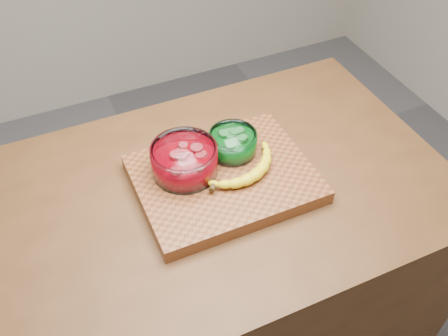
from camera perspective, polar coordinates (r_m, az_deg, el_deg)
name	(u,v)px	position (r m, az deg, el deg)	size (l,w,h in m)	color
counter	(224,278)	(1.67, 0.00, -12.47)	(1.20, 0.80, 0.90)	#513118
cutting_board	(224,179)	(1.30, 0.00, -1.25)	(0.45, 0.35, 0.04)	brown
bowl_red	(184,160)	(1.27, -4.54, 0.87)	(0.17, 0.17, 0.08)	white
bowl_green	(233,143)	(1.33, 1.00, 2.90)	(0.13, 0.13, 0.06)	white
banana	(242,167)	(1.28, 2.09, 0.15)	(0.24, 0.15, 0.03)	yellow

